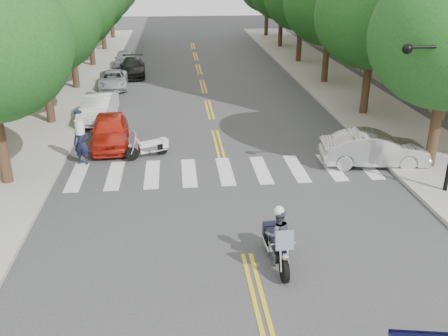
{
  "coord_description": "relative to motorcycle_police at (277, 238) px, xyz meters",
  "views": [
    {
      "loc": [
        -1.99,
        -12.95,
        8.36
      ],
      "look_at": [
        -0.32,
        3.79,
        1.3
      ],
      "focal_mm": 40.0,
      "sensor_mm": 36.0,
      "label": 1
    }
  ],
  "objects": [
    {
      "name": "parked_car_c",
      "position": [
        -7.11,
        22.63,
        -0.26
      ],
      "size": [
        2.25,
        4.37,
        1.18
      ],
      "primitive_type": "imported",
      "rotation": [
        0.0,
        0.0,
        0.07
      ],
      "color": "#B9BBC1",
      "rests_on": "ground"
    },
    {
      "name": "parked_car_b",
      "position": [
        -7.11,
        15.03,
        -0.13
      ],
      "size": [
        1.88,
        4.48,
        1.44
      ],
      "primitive_type": "imported",
      "rotation": [
        0.0,
        0.0,
        -0.08
      ],
      "color": "white",
      "rests_on": "ground"
    },
    {
      "name": "ground",
      "position": [
        -0.81,
        0.53,
        -0.85
      ],
      "size": [
        140.0,
        140.0,
        0.0
      ],
      "primitive_type": "plane",
      "color": "#38383A",
      "rests_on": "ground"
    },
    {
      "name": "parked_car_a",
      "position": [
        -6.01,
        10.77,
        -0.1
      ],
      "size": [
        2.16,
        4.56,
        1.51
      ],
      "primitive_type": "imported",
      "rotation": [
        0.0,
        0.0,
        0.09
      ],
      "color": "red",
      "rests_on": "ground"
    },
    {
      "name": "tree_r_2",
      "position": [
        7.99,
        22.53,
        4.71
      ],
      "size": [
        6.4,
        6.4,
        8.45
      ],
      "color": "#382316",
      "rests_on": "ground"
    },
    {
      "name": "motorcycle_parked",
      "position": [
        -4.02,
        9.1,
        -0.38
      ],
      "size": [
        1.95,
        1.15,
        1.35
      ],
      "rotation": [
        0.0,
        0.0,
        2.03
      ],
      "color": "black",
      "rests_on": "ground"
    },
    {
      "name": "tree_l_1",
      "position": [
        -9.61,
        14.53,
        4.71
      ],
      "size": [
        6.4,
        6.4,
        8.45
      ],
      "color": "#382316",
      "rests_on": "ground"
    },
    {
      "name": "sidewalk_left",
      "position": [
        -10.31,
        22.53,
        -0.77
      ],
      "size": [
        5.0,
        60.0,
        0.15
      ],
      "primitive_type": "cube",
      "color": "#9E9991",
      "rests_on": "ground"
    },
    {
      "name": "convertible",
      "position": [
        5.69,
        7.12,
        -0.1
      ],
      "size": [
        4.72,
        2.1,
        1.51
      ],
      "primitive_type": "imported",
      "rotation": [
        0.0,
        0.0,
        1.46
      ],
      "color": "#B6B5B8",
      "rests_on": "ground"
    },
    {
      "name": "tree_r_1",
      "position": [
        7.99,
        14.53,
        4.71
      ],
      "size": [
        6.4,
        6.4,
        8.45
      ],
      "color": "#382316",
      "rests_on": "ground"
    },
    {
      "name": "parked_car_e",
      "position": [
        -6.91,
        30.03,
        -0.16
      ],
      "size": [
        1.76,
        4.08,
        1.37
      ],
      "primitive_type": "imported",
      "rotation": [
        0.0,
        0.0,
        -0.03
      ],
      "color": "#A2A1A7",
      "rests_on": "ground"
    },
    {
      "name": "officer_standing",
      "position": [
        -6.96,
        8.5,
        0.12
      ],
      "size": [
        0.8,
        0.62,
        1.94
      ],
      "primitive_type": "imported",
      "rotation": [
        0.0,
        0.0,
        -0.24
      ],
      "color": "#171934",
      "rests_on": "ground"
    },
    {
      "name": "parked_car_d",
      "position": [
        -6.01,
        26.44,
        -0.18
      ],
      "size": [
        2.11,
        4.69,
        1.33
      ],
      "primitive_type": "imported",
      "rotation": [
        0.0,
        0.0,
        0.05
      ],
      "color": "black",
      "rests_on": "ground"
    },
    {
      "name": "motorcycle_police",
      "position": [
        0.0,
        0.0,
        0.0
      ],
      "size": [
        0.81,
        2.35,
        1.91
      ],
      "rotation": [
        0.0,
        0.0,
        3.18
      ],
      "color": "black",
      "rests_on": "ground"
    },
    {
      "name": "sidewalk_right",
      "position": [
        8.69,
        22.53,
        -0.77
      ],
      "size": [
        5.0,
        60.0,
        0.15
      ],
      "primitive_type": "cube",
      "color": "#9E9991",
      "rests_on": "ground"
    },
    {
      "name": "tree_l_2",
      "position": [
        -9.61,
        22.53,
        4.71
      ],
      "size": [
        6.4,
        6.4,
        8.45
      ],
      "color": "#382316",
      "rests_on": "ground"
    }
  ]
}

